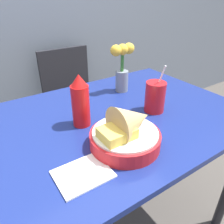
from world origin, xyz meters
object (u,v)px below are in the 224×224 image
flower_vase (122,65)px  drink_cup (155,98)px  chair_far_window (72,94)px  food_basket (127,131)px  ketchup_bottle (80,101)px

flower_vase → drink_cup: bearing=-92.1°
flower_vase → chair_far_window: bearing=93.9°
food_basket → chair_far_window: bearing=77.6°
food_basket → flower_vase: bearing=56.3°
ketchup_bottle → drink_cup: (0.33, -0.08, -0.04)m
food_basket → drink_cup: 0.29m
ketchup_bottle → drink_cup: size_ratio=1.00×
chair_far_window → ketchup_bottle: ketchup_bottle is taller
chair_far_window → ketchup_bottle: bearing=-110.1°
chair_far_window → food_basket: (-0.22, -1.02, 0.31)m
drink_cup → chair_far_window: bearing=92.1°
ketchup_bottle → drink_cup: 0.34m
chair_far_window → flower_vase: 0.74m
drink_cup → food_basket: bearing=-152.3°
food_basket → flower_vase: flower_vase is taller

